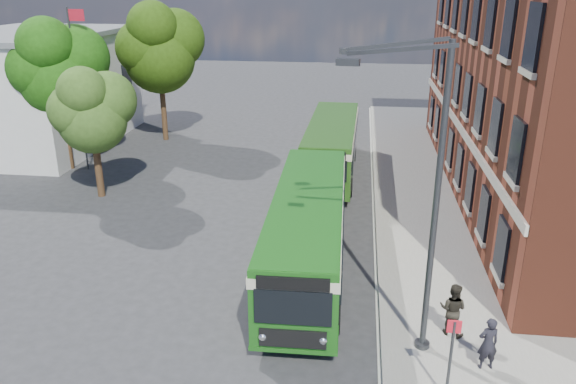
# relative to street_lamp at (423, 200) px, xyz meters

# --- Properties ---
(ground) EXTENTS (120.00, 120.00, 0.00)m
(ground) POSITION_rel_street_lamp_xyz_m (-4.84, 2.00, -4.79)
(ground) COLOR #2B2B2D
(ground) RESTS_ON ground
(pavement) EXTENTS (6.00, 48.00, 0.15)m
(pavement) POSITION_rel_street_lamp_xyz_m (2.16, 10.00, -4.72)
(pavement) COLOR gray
(pavement) RESTS_ON ground
(kerb_line) EXTENTS (0.12, 48.00, 0.01)m
(kerb_line) POSITION_rel_street_lamp_xyz_m (-0.89, 10.00, -4.79)
(kerb_line) COLOR beige
(kerb_line) RESTS_ON ground
(white_building) EXTENTS (9.40, 13.40, 7.30)m
(white_building) POSITION_rel_street_lamp_xyz_m (-22.84, 20.00, -1.13)
(white_building) COLOR beige
(white_building) RESTS_ON ground
(flagpole) EXTENTS (0.95, 0.10, 9.00)m
(flagpole) POSITION_rel_street_lamp_xyz_m (-17.29, 15.00, 0.15)
(flagpole) COLOR #323437
(flagpole) RESTS_ON ground
(street_lamp) EXTENTS (2.96, 2.38, 9.00)m
(street_lamp) POSITION_rel_street_lamp_xyz_m (0.00, 0.00, 0.00)
(street_lamp) COLOR #323437
(street_lamp) RESTS_ON ground
(bus_stop_sign) EXTENTS (0.35, 0.08, 2.52)m
(bus_stop_sign) POSITION_rel_street_lamp_xyz_m (0.76, -2.20, -3.28)
(bus_stop_sign) COLOR #323437
(bus_stop_sign) RESTS_ON ground
(bus_front) EXTENTS (2.87, 11.90, 3.02)m
(bus_front) POSITION_rel_street_lamp_xyz_m (-3.49, 4.60, -2.96)
(bus_front) COLOR #195315
(bus_front) RESTS_ON ground
(bus_rear) EXTENTS (2.77, 10.93, 3.02)m
(bus_rear) POSITION_rel_street_lamp_xyz_m (-3.23, 16.00, -2.96)
(bus_rear) COLOR #234C16
(bus_rear) RESTS_ON ground
(pedestrian_a) EXTENTS (0.65, 0.50, 1.60)m
(pedestrian_a) POSITION_rel_street_lamp_xyz_m (2.02, -0.76, -3.84)
(pedestrian_a) COLOR black
(pedestrian_a) RESTS_ON pavement
(pedestrian_b) EXTENTS (1.02, 0.92, 1.70)m
(pedestrian_b) POSITION_rel_street_lamp_xyz_m (1.28, 0.79, -3.79)
(pedestrian_b) COLOR #28241D
(pedestrian_b) RESTS_ON pavement
(tree_left) EXTENTS (3.93, 3.74, 6.63)m
(tree_left) POSITION_rel_street_lamp_xyz_m (-14.61, 10.93, -0.29)
(tree_left) COLOR #322212
(tree_left) RESTS_ON ground
(tree_mid) EXTENTS (5.10, 4.85, 8.61)m
(tree_mid) POSITION_rel_street_lamp_xyz_m (-18.34, 14.99, 1.05)
(tree_mid) COLOR #322212
(tree_mid) RESTS_ON ground
(tree_right) EXTENTS (5.45, 5.18, 9.20)m
(tree_right) POSITION_rel_street_lamp_xyz_m (-14.91, 21.82, 1.45)
(tree_right) COLOR #322212
(tree_right) RESTS_ON ground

